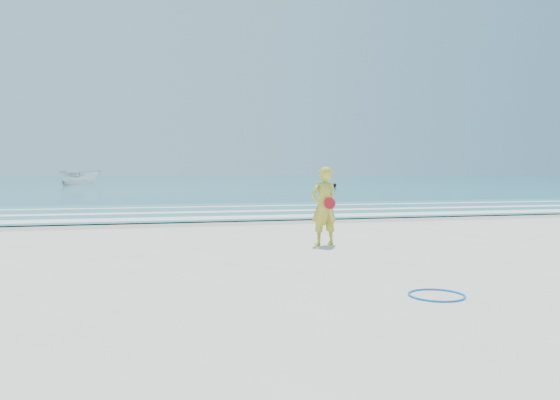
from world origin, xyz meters
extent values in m
plane|color=silver|center=(0.00, 0.00, 0.00)|extent=(400.00, 400.00, 0.00)
cube|color=#B2A893|center=(0.00, 9.00, 0.00)|extent=(400.00, 2.40, 0.00)
cube|color=#19727F|center=(0.00, 105.00, 0.02)|extent=(400.00, 190.00, 0.04)
cube|color=#59B7AD|center=(0.00, 14.00, 0.04)|extent=(400.00, 10.00, 0.01)
cube|color=white|center=(0.00, 10.30, 0.05)|extent=(400.00, 1.40, 0.01)
cube|color=white|center=(0.00, 13.20, 0.05)|extent=(400.00, 0.90, 0.01)
cube|color=white|center=(0.00, 16.50, 0.05)|extent=(400.00, 0.60, 0.01)
torus|color=blue|center=(1.30, -2.50, 0.01)|extent=(0.87, 0.87, 0.03)
imported|color=silver|center=(-9.67, 59.13, 1.01)|extent=(5.39, 3.34, 1.95)
sphere|color=black|center=(17.37, 45.92, 0.25)|extent=(0.42, 0.42, 0.42)
imported|color=gold|center=(1.47, 2.80, 0.91)|extent=(0.74, 0.56, 1.82)
cylinder|color=red|center=(1.55, 2.62, 0.99)|extent=(0.27, 0.08, 0.27)
camera|label=1|loc=(-2.61, -9.14, 1.71)|focal=35.00mm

